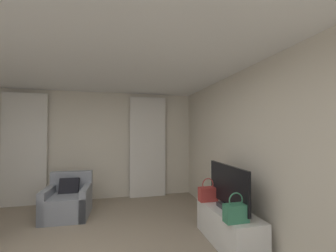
# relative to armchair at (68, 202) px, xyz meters

# --- Properties ---
(wall_window) EXTENTS (5.12, 0.06, 2.60)m
(wall_window) POSITION_rel_armchair_xyz_m (0.31, 1.00, 1.02)
(wall_window) COLOR beige
(wall_window) RESTS_ON ground
(wall_right) EXTENTS (0.06, 6.12, 2.60)m
(wall_right) POSITION_rel_armchair_xyz_m (2.84, -2.03, 1.02)
(wall_right) COLOR beige
(wall_right) RESTS_ON ground
(ceiling) EXTENTS (5.12, 6.12, 0.06)m
(ceiling) POSITION_rel_armchair_xyz_m (0.31, -2.03, 2.35)
(ceiling) COLOR white
(ceiling) RESTS_ON wall_left
(curtain_left_panel) EXTENTS (0.90, 0.06, 2.50)m
(curtain_left_panel) POSITION_rel_armchair_xyz_m (-1.07, 0.87, 0.97)
(curtain_left_panel) COLOR silver
(curtain_left_panel) RESTS_ON ground
(curtain_right_panel) EXTENTS (0.90, 0.06, 2.50)m
(curtain_right_panel) POSITION_rel_armchair_xyz_m (1.68, 0.87, 0.97)
(curtain_right_panel) COLOR silver
(curtain_right_panel) RESTS_ON ground
(armchair) EXTENTS (0.83, 0.83, 0.81)m
(armchair) POSITION_rel_armchair_xyz_m (0.00, 0.00, 0.00)
(armchair) COLOR gray
(armchair) RESTS_ON ground
(tv_console) EXTENTS (0.47, 1.22, 0.51)m
(tv_console) POSITION_rel_armchair_xyz_m (2.48, -1.66, -0.03)
(tv_console) COLOR white
(tv_console) RESTS_ON ground
(tv_flatscreen) EXTENTS (0.20, 1.04, 0.64)m
(tv_flatscreen) POSITION_rel_armchair_xyz_m (2.48, -1.67, 0.53)
(tv_flatscreen) COLOR #333338
(tv_flatscreen) RESTS_ON tv_console
(handbag_primary) EXTENTS (0.30, 0.14, 0.37)m
(handbag_primary) POSITION_rel_armchair_xyz_m (2.35, -1.26, 0.35)
(handbag_primary) COLOR #B73833
(handbag_primary) RESTS_ON tv_console
(handbag_secondary) EXTENTS (0.30, 0.14, 0.37)m
(handbag_secondary) POSITION_rel_armchair_xyz_m (2.35, -2.09, 0.35)
(handbag_secondary) COLOR #387F5B
(handbag_secondary) RESTS_ON tv_console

